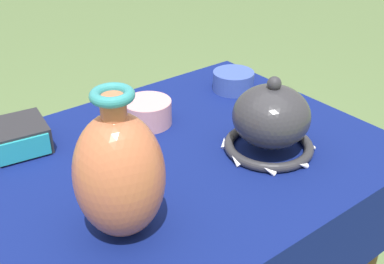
# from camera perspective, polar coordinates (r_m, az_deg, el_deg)

# --- Properties ---
(display_table) EXTENTS (1.05, 0.71, 0.70)m
(display_table) POSITION_cam_1_polar(r_m,az_deg,el_deg) (1.09, -3.76, -7.38)
(display_table) COLOR brown
(display_table) RESTS_ON ground_plane
(vase_tall_bulbous) EXTENTS (0.16, 0.16, 0.28)m
(vase_tall_bulbous) POSITION_cam_1_polar(r_m,az_deg,el_deg) (0.82, -8.61, -4.93)
(vase_tall_bulbous) COLOR #BC6642
(vase_tall_bulbous) RESTS_ON display_table
(vase_dome_bell) EXTENTS (0.22, 0.22, 0.18)m
(vase_dome_bell) POSITION_cam_1_polar(r_m,az_deg,el_deg) (1.08, 9.31, 1.23)
(vase_dome_bell) COLOR #2D2D33
(vase_dome_bell) RESTS_ON display_table
(mosaic_tile_box) EXTENTS (0.14, 0.15, 0.06)m
(mosaic_tile_box) POSITION_cam_1_polar(r_m,az_deg,el_deg) (1.16, -19.95, -0.53)
(mosaic_tile_box) COLOR #232328
(mosaic_tile_box) RESTS_ON display_table
(pot_squat_cobalt) EXTENTS (0.12, 0.12, 0.05)m
(pot_squat_cobalt) POSITION_cam_1_polar(r_m,az_deg,el_deg) (1.38, 4.91, 6.05)
(pot_squat_cobalt) COLOR #3851A8
(pot_squat_cobalt) RESTS_ON display_table
(pot_squat_rose) EXTENTS (0.12, 0.12, 0.06)m
(pot_squat_rose) POSITION_cam_1_polar(r_m,az_deg,el_deg) (1.20, -5.27, 2.34)
(pot_squat_rose) COLOR #D19399
(pot_squat_rose) RESTS_ON display_table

